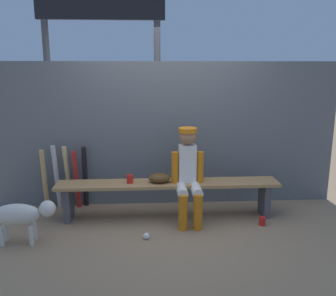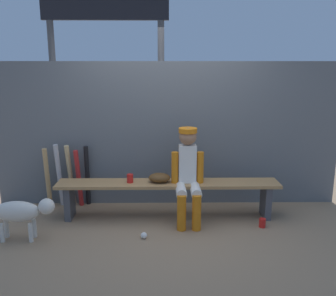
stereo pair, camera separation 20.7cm
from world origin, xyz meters
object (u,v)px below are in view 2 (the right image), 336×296
(cup_on_ground, at_px, (262,223))
(bat_aluminum_silver, at_px, (59,176))
(bat_aluminum_red, at_px, (79,178))
(bat_wood_natural, at_px, (70,175))
(baseball_glove, at_px, (159,178))
(cup_on_bench, at_px, (130,178))
(bat_wood_tan, at_px, (47,178))
(baseball, at_px, (144,235))
(scoreboard, at_px, (110,24))
(dog, at_px, (22,212))
(bat_aluminum_black, at_px, (87,176))
(dugout_bench, at_px, (168,189))
(player_seated, at_px, (188,172))

(cup_on_ground, bearing_deg, bat_aluminum_silver, 165.07)
(bat_aluminum_red, height_order, bat_wood_natural, bat_wood_natural)
(baseball_glove, xyz_separation_m, cup_on_bench, (-0.38, -0.01, -0.01))
(bat_wood_natural, relative_size, bat_wood_tan, 1.04)
(baseball_glove, distance_m, baseball, 0.80)
(scoreboard, bearing_deg, cup_on_bench, -73.40)
(bat_aluminum_red, distance_m, cup_on_bench, 0.85)
(dog, bearing_deg, scoreboard, 66.30)
(cup_on_bench, xyz_separation_m, scoreboard, (-0.37, 1.23, 2.01))
(bat_wood_natural, height_order, scoreboard, scoreboard)
(bat_wood_natural, bearing_deg, scoreboard, 57.31)
(baseball, relative_size, cup_on_bench, 0.67)
(bat_aluminum_black, bearing_deg, dugout_bench, -20.91)
(cup_on_ground, bearing_deg, dugout_bench, 164.62)
(bat_aluminum_black, height_order, cup_on_bench, bat_aluminum_black)
(bat_wood_natural, relative_size, baseball, 12.02)
(scoreboard, bearing_deg, bat_wood_natural, -122.69)
(player_seated, xyz_separation_m, bat_aluminum_silver, (-1.75, 0.51, -0.20))
(bat_aluminum_black, xyz_separation_m, bat_wood_natural, (-0.24, 0.00, 0.01))
(player_seated, xyz_separation_m, baseball_glove, (-0.36, 0.11, -0.11))
(bat_aluminum_silver, bearing_deg, baseball, -39.03)
(bat_aluminum_red, xyz_separation_m, bat_wood_natural, (-0.13, 0.05, 0.03))
(bat_aluminum_black, height_order, bat_aluminum_red, bat_aluminum_black)
(player_seated, xyz_separation_m, bat_wood_natural, (-1.61, 0.55, -0.21))
(cup_on_ground, distance_m, scoreboard, 3.55)
(cup_on_bench, bearing_deg, player_seated, -8.24)
(cup_on_ground, bearing_deg, bat_wood_natural, 163.41)
(bat_aluminum_black, height_order, dog, bat_aluminum_black)
(bat_aluminum_red, height_order, bat_aluminum_silver, bat_aluminum_silver)
(dugout_bench, xyz_separation_m, cup_on_ground, (1.16, -0.32, -0.33))
(bat_aluminum_black, relative_size, bat_wood_tan, 1.03)
(dog, bearing_deg, bat_wood_tan, 90.58)
(bat_wood_natural, bearing_deg, cup_on_bench, -26.66)
(bat_aluminum_red, xyz_separation_m, dog, (-0.42, -0.98, -0.08))
(baseball, bearing_deg, dugout_bench, 64.56)
(bat_aluminum_red, height_order, baseball, bat_aluminum_red)
(baseball_glove, bearing_deg, bat_aluminum_red, 161.45)
(player_seated, distance_m, cup_on_bench, 0.75)
(bat_wood_natural, xyz_separation_m, dog, (-0.29, -1.03, -0.11))
(baseball_glove, bearing_deg, bat_aluminum_silver, 164.32)
(cup_on_bench, relative_size, dog, 0.13)
(baseball_glove, distance_m, bat_aluminum_red, 1.19)
(bat_aluminum_silver, bearing_deg, cup_on_bench, -21.40)
(dugout_bench, distance_m, baseball_glove, 0.19)
(dugout_bench, height_order, bat_aluminum_silver, bat_aluminum_silver)
(cup_on_ground, bearing_deg, baseball_glove, 165.90)
(bat_aluminum_silver, xyz_separation_m, baseball, (1.22, -0.99, -0.42))
(bat_wood_natural, distance_m, baseball, 1.55)
(dugout_bench, relative_size, dog, 3.38)
(bat_aluminum_red, bearing_deg, dugout_bench, -17.01)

